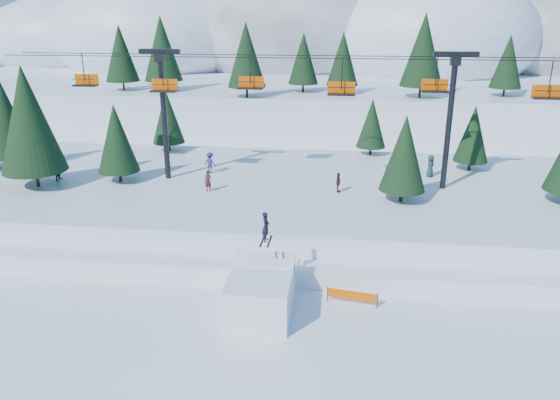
# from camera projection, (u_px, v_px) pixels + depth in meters

# --- Properties ---
(ground) EXTENTS (160.00, 160.00, 0.00)m
(ground) POSITION_uv_depth(u_px,v_px,m) (231.00, 333.00, 27.85)
(ground) COLOR white
(ground) RESTS_ON ground
(mid_shelf) EXTENTS (70.00, 22.00, 2.50)m
(mid_shelf) POSITION_uv_depth(u_px,v_px,m) (277.00, 196.00, 44.29)
(mid_shelf) COLOR white
(mid_shelf) RESTS_ON ground
(berm) EXTENTS (70.00, 6.00, 1.10)m
(berm) POSITION_uv_depth(u_px,v_px,m) (257.00, 257.00, 35.16)
(berm) COLOR white
(berm) RESTS_ON ground
(mountain_ridge) EXTENTS (119.00, 61.13, 26.46)m
(mountain_ridge) POSITION_uv_depth(u_px,v_px,m) (289.00, 46.00, 93.97)
(mountain_ridge) COLOR white
(mountain_ridge) RESTS_ON ground
(jump_kicker) EXTENTS (3.34, 4.56, 5.34)m
(jump_kicker) POSITION_uv_depth(u_px,v_px,m) (260.00, 293.00, 29.23)
(jump_kicker) COLOR white
(jump_kicker) RESTS_ON ground
(chairlift) EXTENTS (46.00, 3.21, 10.28)m
(chairlift) POSITION_uv_depth(u_px,v_px,m) (301.00, 97.00, 41.44)
(chairlift) COLOR black
(chairlift) RESTS_ON mid_shelf
(conifer_stand) EXTENTS (61.91, 17.15, 9.75)m
(conifer_stand) POSITION_uv_depth(u_px,v_px,m) (300.00, 127.00, 42.72)
(conifer_stand) COLOR black
(conifer_stand) RESTS_ON mid_shelf
(distant_skiers) EXTENTS (30.65, 6.78, 1.86)m
(distant_skiers) POSITION_uv_depth(u_px,v_px,m) (233.00, 169.00, 44.26)
(distant_skiers) COLOR navy
(distant_skiers) RESTS_ON mid_shelf
(banner_near) EXTENTS (2.82, 0.53, 0.90)m
(banner_near) POSITION_uv_depth(u_px,v_px,m) (352.00, 296.00, 30.39)
(banner_near) COLOR black
(banner_near) RESTS_ON ground
(banner_far) EXTENTS (2.84, 0.38, 0.90)m
(banner_far) POSITION_uv_depth(u_px,v_px,m) (413.00, 278.00, 32.37)
(banner_far) COLOR black
(banner_far) RESTS_ON ground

